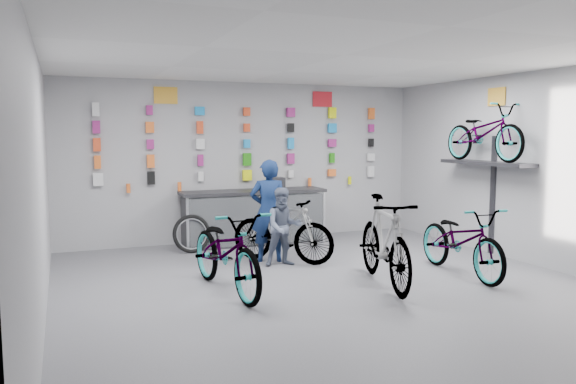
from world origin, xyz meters
name	(u,v)px	position (x,y,z in m)	size (l,w,h in m)	color
floor	(342,293)	(0.00, 0.00, 0.00)	(8.00, 8.00, 0.00)	#56565B
ceiling	(344,55)	(0.00, 0.00, 3.00)	(8.00, 8.00, 0.00)	white
wall_back	(246,162)	(0.00, 4.00, 1.50)	(7.00, 7.00, 0.00)	#ACACAE
wall_left	(39,187)	(-3.50, 0.00, 1.50)	(8.00, 8.00, 0.00)	#ACACAE
wall_right	(552,170)	(3.50, 0.00, 1.50)	(8.00, 8.00, 0.00)	#ACACAE
counter	(254,218)	(0.00, 3.54, 0.49)	(2.70, 0.66, 1.00)	black
merch_wall	(245,147)	(-0.05, 3.93, 1.79)	(5.57, 0.08, 1.57)	silver
wall_bracket	(487,168)	(3.33, 1.20, 1.46)	(0.39, 1.90, 2.00)	#333338
sign_left	(166,95)	(-1.50, 3.98, 2.72)	(0.42, 0.02, 0.30)	gold
sign_right	(322,99)	(1.60, 3.98, 2.72)	(0.42, 0.02, 0.30)	red
sign_side	(496,97)	(3.48, 1.20, 2.65)	(0.02, 0.40, 0.30)	gold
bike_left	(226,251)	(-1.35, 0.61, 0.54)	(0.72, 2.07, 1.09)	gray
bike_center	(385,241)	(0.70, 0.12, 0.61)	(0.57, 2.01, 1.21)	gray
bike_right	(462,240)	(2.03, 0.19, 0.51)	(0.68, 1.94, 1.02)	gray
bike_service	(282,230)	(-0.07, 1.92, 0.52)	(0.49, 1.75, 1.05)	gray
bike_wall	(484,133)	(3.25, 1.20, 2.05)	(0.63, 1.80, 0.95)	gray
clerk	(269,211)	(-0.24, 2.07, 0.82)	(0.60, 0.39, 1.63)	#0F2149
customer	(284,227)	(-0.13, 1.70, 0.61)	(0.59, 0.46, 1.21)	#515B72
spare_wheel	(192,234)	(-1.25, 3.17, 0.33)	(0.67, 0.20, 0.66)	black
register	(276,183)	(0.45, 3.55, 1.11)	(0.28, 0.30, 0.22)	black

